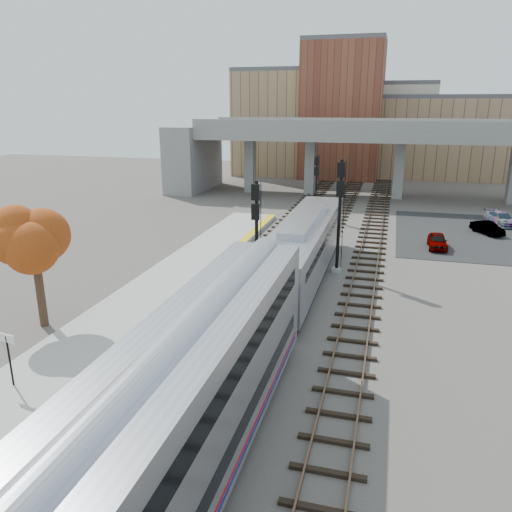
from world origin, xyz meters
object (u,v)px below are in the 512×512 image
at_px(signal_mast_near, 256,242).
at_px(signal_mast_mid, 339,216).
at_px(tree, 32,233).
at_px(car_a, 437,241).
at_px(car_c, 501,218).
at_px(signal_mast_far, 316,189).
at_px(car_b, 487,228).
at_px(locomotive, 304,247).
at_px(coach, 139,479).

relative_size(signal_mast_near, signal_mast_mid, 0.92).
height_order(tree, car_a, tree).
height_order(signal_mast_near, car_c, signal_mast_near).
relative_size(signal_mast_far, car_a, 1.80).
bearing_deg(car_a, car_c, 56.26).
xyz_separation_m(car_a, car_b, (4.68, 6.00, -0.04)).
distance_m(car_b, car_c, 4.68).
distance_m(tree, car_b, 37.74).
bearing_deg(signal_mast_far, car_a, -36.87).
bearing_deg(car_b, car_a, -158.73).
distance_m(locomotive, signal_mast_mid, 3.38).
bearing_deg(tree, locomotive, 41.82).
relative_size(signal_mast_near, car_b, 2.10).
bearing_deg(locomotive, signal_mast_far, 96.39).
relative_size(car_a, car_c, 0.84).
bearing_deg(car_c, car_a, -140.58).
distance_m(signal_mast_mid, car_b, 18.81).
xyz_separation_m(signal_mast_mid, signal_mast_far, (-4.10, 16.65, -0.97)).
bearing_deg(coach, car_a, 74.33).
bearing_deg(signal_mast_near, locomotive, 63.76).
distance_m(coach, tree, 17.04).
relative_size(locomotive, signal_mast_mid, 2.43).
height_order(signal_mast_mid, tree, signal_mast_mid).
bearing_deg(coach, signal_mast_far, 92.91).
xyz_separation_m(locomotive, signal_mast_far, (-2.10, 18.75, 0.77)).
relative_size(signal_mast_near, car_c, 1.70).
bearing_deg(signal_mast_near, signal_mast_mid, 57.19).
bearing_deg(locomotive, coach, -90.00).
relative_size(locomotive, car_c, 4.51).
height_order(signal_mast_far, car_a, signal_mast_far).
bearing_deg(signal_mast_near, tree, -146.76).
bearing_deg(car_a, locomotive, -133.09).
bearing_deg(coach, car_c, 69.90).
bearing_deg(tree, car_a, 44.69).
relative_size(coach, tree, 3.63).
distance_m(signal_mast_near, signal_mast_far, 23.01).
distance_m(locomotive, coach, 22.61).
bearing_deg(car_c, car_b, -131.81).
xyz_separation_m(locomotive, car_c, (15.79, 20.54, -1.63)).
distance_m(coach, car_b, 41.33).
xyz_separation_m(signal_mast_mid, tree, (-14.04, -12.88, 1.08)).
bearing_deg(car_a, coach, -106.82).
relative_size(locomotive, tree, 2.77).
bearing_deg(car_b, signal_mast_mid, -160.81).
height_order(coach, signal_mast_near, signal_mast_near).
bearing_deg(coach, locomotive, 90.00).
bearing_deg(signal_mast_mid, coach, -94.63).
height_order(locomotive, tree, tree).
relative_size(locomotive, car_a, 5.36).
distance_m(signal_mast_near, car_b, 26.19).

